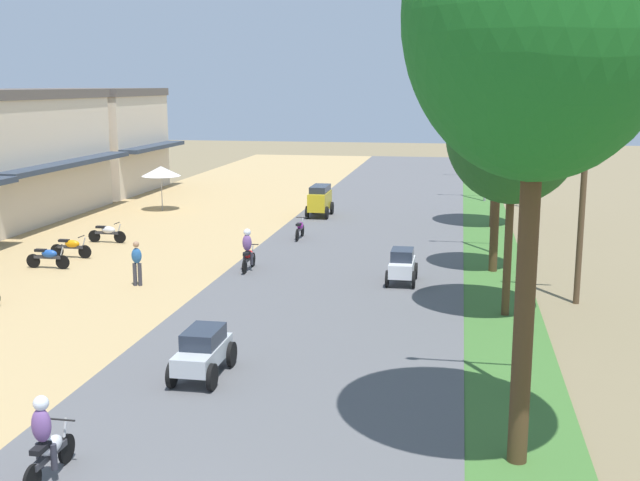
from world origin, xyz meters
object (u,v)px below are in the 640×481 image
object	(u,v)px
pedestrian_on_shoulder	(137,261)
streetlamp_mid	(499,148)
median_tree_second	(513,134)
median_tree_nearest	(540,15)
utility_pole_far	(585,163)
car_sedan_silver	(203,350)
streetlamp_far	(488,122)
car_hatchback_white	(402,265)
streetlamp_near	(531,213)
streetlamp_farthest	(483,118)
utility_pole_near	(539,135)
median_tree_third	(499,128)
motorbike_ahead_third	(300,228)
car_van_yellow	(320,199)
parked_motorbike_sixth	(107,232)
parked_motorbike_fourth	(48,256)
motorbike_foreground_rider	(47,440)
vendor_umbrella	(161,171)
median_tree_fourth	(499,96)
motorbike_ahead_second	(248,251)

from	to	relation	value
pedestrian_on_shoulder	streetlamp_mid	distance (m)	15.47
median_tree_second	median_tree_nearest	bearing A→B (deg)	-91.65
median_tree_second	utility_pole_far	distance (m)	3.26
utility_pole_far	car_sedan_silver	distance (m)	13.86
streetlamp_far	utility_pole_far	world-z (taller)	utility_pole_far
car_hatchback_white	streetlamp_near	bearing A→B (deg)	-70.80
pedestrian_on_shoulder	streetlamp_farthest	size ratio (longest dim) A/B	0.20
utility_pole_near	median_tree_third	bearing A→B (deg)	-100.41
median_tree_second	median_tree_third	world-z (taller)	median_tree_second
car_sedan_silver	motorbike_ahead_third	bearing A→B (deg)	93.81
car_van_yellow	pedestrian_on_shoulder	bearing A→B (deg)	-103.31
streetlamp_farthest	utility_pole_near	bearing A→B (deg)	-79.33
parked_motorbike_sixth	motorbike_ahead_third	bearing A→B (deg)	16.04
streetlamp_farthest	car_hatchback_white	world-z (taller)	streetlamp_farthest
parked_motorbike_fourth	streetlamp_mid	distance (m)	18.73
pedestrian_on_shoulder	motorbike_foreground_rider	size ratio (longest dim) A/B	0.90
car_sedan_silver	vendor_umbrella	bearing A→B (deg)	113.25
vendor_umbrella	car_hatchback_white	bearing A→B (deg)	-44.62
parked_motorbike_sixth	utility_pole_far	world-z (taller)	utility_pole_far
car_hatchback_white	car_van_yellow	bearing A→B (deg)	111.46
utility_pole_far	motorbike_foreground_rider	distance (m)	18.46
parked_motorbike_fourth	median_tree_fourth	xyz separation A→B (m)	(17.50, 12.48, 6.03)
median_tree_nearest	car_van_yellow	distance (m)	29.70
parked_motorbike_sixth	car_sedan_silver	distance (m)	18.14
median_tree_fourth	motorbike_ahead_second	bearing A→B (deg)	-130.12
vendor_umbrella	streetlamp_farthest	world-z (taller)	streetlamp_farthest
motorbike_foreground_rider	motorbike_ahead_second	distance (m)	16.63
parked_motorbike_sixth	median_tree_nearest	world-z (taller)	median_tree_nearest
car_hatchback_white	car_van_yellow	size ratio (longest dim) A/B	0.83
parked_motorbike_fourth	median_tree_second	bearing A→B (deg)	-11.01
pedestrian_on_shoulder	utility_pole_far	xyz separation A→B (m)	(15.18, 0.52, 3.71)
median_tree_nearest	utility_pole_far	xyz separation A→B (m)	(2.69, 11.96, -3.63)
pedestrian_on_shoulder	streetlamp_far	distance (m)	27.12
parked_motorbike_sixth	streetlamp_farthest	distance (m)	33.62
streetlamp_far	car_sedan_silver	size ratio (longest dim) A/B	3.73
parked_motorbike_fourth	pedestrian_on_shoulder	world-z (taller)	pedestrian_on_shoulder
vendor_umbrella	median_tree_third	distance (m)	21.99
car_van_yellow	motorbike_foreground_rider	distance (m)	29.74
vendor_umbrella	median_tree_nearest	bearing A→B (deg)	-57.33
parked_motorbike_sixth	car_van_yellow	xyz separation A→B (m)	(8.24, 8.86, 0.47)
pedestrian_on_shoulder	motorbike_ahead_second	distance (m)	4.40
streetlamp_near	utility_pole_far	distance (m)	8.93
streetlamp_far	car_sedan_silver	distance (m)	32.98
median_tree_fourth	car_van_yellow	distance (m)	10.88
parked_motorbike_fourth	car_hatchback_white	distance (m)	13.78
streetlamp_near	streetlamp_mid	world-z (taller)	streetlamp_mid
streetlamp_mid	streetlamp_far	distance (m)	15.68
utility_pole_near	streetlamp_mid	bearing A→B (deg)	-102.23
median_tree_third	streetlamp_near	xyz separation A→B (m)	(0.19, -12.62, -1.20)
streetlamp_mid	streetlamp_farthest	size ratio (longest dim) A/B	0.98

